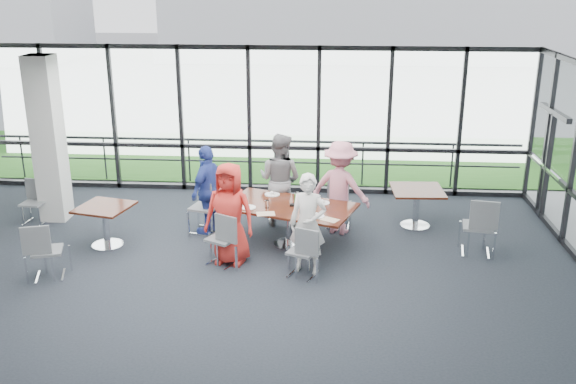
# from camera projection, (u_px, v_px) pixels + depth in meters

# --- Properties ---
(floor) EXTENTS (12.00, 10.00, 0.02)m
(floor) POSITION_uv_depth(u_px,v_px,m) (208.00, 296.00, 9.65)
(floor) COLOR #1D242A
(floor) RESTS_ON ground
(ceiling) EXTENTS (12.00, 10.00, 0.04)m
(ceiling) POSITION_uv_depth(u_px,v_px,m) (198.00, 83.00, 8.62)
(ceiling) COLOR silver
(ceiling) RESTS_ON ground
(curtain_wall_back) EXTENTS (12.00, 0.10, 3.20)m
(curtain_wall_back) POSITION_uv_depth(u_px,v_px,m) (249.00, 120.00, 13.86)
(curtain_wall_back) COLOR white
(curtain_wall_back) RESTS_ON ground
(exit_door) EXTENTS (0.12, 1.60, 2.10)m
(exit_door) POSITION_uv_depth(u_px,v_px,m) (548.00, 167.00, 12.43)
(exit_door) COLOR black
(exit_door) RESTS_ON ground
(structural_column) EXTENTS (0.50, 0.50, 3.20)m
(structural_column) POSITION_uv_depth(u_px,v_px,m) (48.00, 140.00, 12.22)
(structural_column) COLOR silver
(structural_column) RESTS_ON ground
(apron) EXTENTS (80.00, 70.00, 0.02)m
(apron) POSITION_uv_depth(u_px,v_px,m) (272.00, 137.00, 19.10)
(apron) COLOR gray
(apron) RESTS_ON ground
(grass_strip) EXTENTS (80.00, 5.00, 0.01)m
(grass_strip) POSITION_uv_depth(u_px,v_px,m) (265.00, 154.00, 17.20)
(grass_strip) COLOR #225516
(grass_strip) RESTS_ON ground
(hangar_main) EXTENTS (24.00, 10.00, 6.00)m
(hangar_main) POSITION_uv_depth(u_px,v_px,m) (374.00, 2.00, 38.61)
(hangar_main) COLOR silver
(hangar_main) RESTS_ON ground
(guard_rail) EXTENTS (12.00, 0.06, 0.06)m
(guard_rail) POSITION_uv_depth(u_px,v_px,m) (254.00, 161.00, 14.78)
(guard_rail) COLOR #2D2D33
(guard_rail) RESTS_ON ground
(main_table) EXTENTS (2.50, 1.88, 0.75)m
(main_table) POSITION_uv_depth(u_px,v_px,m) (289.00, 211.00, 11.26)
(main_table) COLOR #3C1913
(main_table) RESTS_ON ground
(side_table_left) EXTENTS (1.03, 1.03, 0.75)m
(side_table_left) POSITION_uv_depth(u_px,v_px,m) (105.00, 212.00, 11.23)
(side_table_left) COLOR #3C1913
(side_table_left) RESTS_ON ground
(side_table_right) EXTENTS (1.00, 1.00, 0.75)m
(side_table_right) POSITION_uv_depth(u_px,v_px,m) (417.00, 194.00, 12.11)
(side_table_right) COLOR #3C1913
(side_table_right) RESTS_ON ground
(diner_near_left) EXTENTS (0.93, 0.70, 1.72)m
(diner_near_left) POSITION_uv_depth(u_px,v_px,m) (230.00, 214.00, 10.53)
(diner_near_left) COLOR red
(diner_near_left) RESTS_ON ground
(diner_near_right) EXTENTS (0.67, 0.54, 1.65)m
(diner_near_right) POSITION_uv_depth(u_px,v_px,m) (308.00, 224.00, 10.20)
(diner_near_right) COLOR silver
(diner_near_right) RESTS_ON ground
(diner_far_left) EXTENTS (1.02, 0.84, 1.80)m
(diner_far_left) POSITION_uv_depth(u_px,v_px,m) (280.00, 180.00, 12.15)
(diner_far_left) COLOR slate
(diner_far_left) RESTS_ON ground
(diner_far_right) EXTENTS (1.26, 0.96, 1.75)m
(diner_far_right) POSITION_uv_depth(u_px,v_px,m) (340.00, 188.00, 11.77)
(diner_far_right) COLOR pink
(diner_far_right) RESTS_ON ground
(diner_end) EXTENTS (0.87, 1.11, 1.67)m
(diner_end) POSITION_uv_depth(u_px,v_px,m) (208.00, 190.00, 11.79)
(diner_end) COLOR #2E43A0
(diner_end) RESTS_ON ground
(chair_main_nl) EXTENTS (0.60, 0.60, 0.91)m
(chair_main_nl) POSITION_uv_depth(u_px,v_px,m) (222.00, 239.00, 10.57)
(chair_main_nl) COLOR slate
(chair_main_nl) RESTS_ON ground
(chair_main_nr) EXTENTS (0.55, 0.55, 0.86)m
(chair_main_nr) POSITION_uv_depth(u_px,v_px,m) (303.00, 251.00, 10.15)
(chair_main_nr) COLOR slate
(chair_main_nr) RESTS_ON ground
(chair_main_fl) EXTENTS (0.54, 0.54, 0.90)m
(chair_main_fl) POSITION_uv_depth(u_px,v_px,m) (282.00, 197.00, 12.59)
(chair_main_fl) COLOR slate
(chair_main_fl) RESTS_ON ground
(chair_main_fr) EXTENTS (0.48, 0.48, 0.89)m
(chair_main_fr) POSITION_uv_depth(u_px,v_px,m) (339.00, 205.00, 12.16)
(chair_main_fr) COLOR slate
(chair_main_fr) RESTS_ON ground
(chair_main_end) EXTENTS (0.58, 0.58, 0.97)m
(chair_main_end) POSITION_uv_depth(u_px,v_px,m) (204.00, 207.00, 11.91)
(chair_main_end) COLOR slate
(chair_main_end) RESTS_ON ground
(chair_spare_la) EXTENTS (0.57, 0.57, 0.92)m
(chair_spare_la) POSITION_uv_depth(u_px,v_px,m) (47.00, 251.00, 10.10)
(chair_spare_la) COLOR slate
(chair_spare_la) RESTS_ON ground
(chair_spare_lb) EXTENTS (0.44, 0.44, 0.83)m
(chair_spare_lb) POSITION_uv_depth(u_px,v_px,m) (33.00, 203.00, 12.34)
(chair_spare_lb) COLOR slate
(chair_spare_lb) RESTS_ON ground
(chair_spare_r) EXTENTS (0.56, 0.56, 1.01)m
(chair_spare_r) POSITION_uv_depth(u_px,v_px,m) (478.00, 226.00, 10.96)
(chair_spare_r) COLOR slate
(chair_spare_r) RESTS_ON ground
(plate_nl) EXTENTS (0.27, 0.27, 0.01)m
(plate_nl) POSITION_uv_depth(u_px,v_px,m) (248.00, 207.00, 11.11)
(plate_nl) COLOR white
(plate_nl) RESTS_ON main_table
(plate_nr) EXTENTS (0.25, 0.25, 0.01)m
(plate_nr) POSITION_uv_depth(u_px,v_px,m) (317.00, 216.00, 10.71)
(plate_nr) COLOR white
(plate_nr) RESTS_ON main_table
(plate_fl) EXTENTS (0.28, 0.28, 0.01)m
(plate_fl) POSITION_uv_depth(u_px,v_px,m) (272.00, 194.00, 11.77)
(plate_fl) COLOR white
(plate_fl) RESTS_ON main_table
(plate_fr) EXTENTS (0.24, 0.24, 0.01)m
(plate_fr) POSITION_uv_depth(u_px,v_px,m) (323.00, 203.00, 11.33)
(plate_fr) COLOR white
(plate_fr) RESTS_ON main_table
(plate_end) EXTENTS (0.27, 0.27, 0.01)m
(plate_end) POSITION_uv_depth(u_px,v_px,m) (239.00, 199.00, 11.55)
(plate_end) COLOR white
(plate_end) RESTS_ON main_table
(tumbler_a) EXTENTS (0.07, 0.07, 0.14)m
(tumbler_a) POSITION_uv_depth(u_px,v_px,m) (267.00, 204.00, 11.09)
(tumbler_a) COLOR white
(tumbler_a) RESTS_ON main_table
(tumbler_b) EXTENTS (0.06, 0.06, 0.13)m
(tumbler_b) POSITION_uv_depth(u_px,v_px,m) (301.00, 210.00, 10.85)
(tumbler_b) COLOR white
(tumbler_b) RESTS_ON main_table
(tumbler_c) EXTENTS (0.08, 0.08, 0.15)m
(tumbler_c) POSITION_uv_depth(u_px,v_px,m) (297.00, 196.00, 11.47)
(tumbler_c) COLOR white
(tumbler_c) RESTS_ON main_table
(tumbler_d) EXTENTS (0.07, 0.07, 0.14)m
(tumbler_d) POSITION_uv_depth(u_px,v_px,m) (243.00, 198.00, 11.41)
(tumbler_d) COLOR white
(tumbler_d) RESTS_ON main_table
(menu_a) EXTENTS (0.34, 0.27, 0.00)m
(menu_a) POSITION_uv_depth(u_px,v_px,m) (266.00, 214.00, 10.83)
(menu_a) COLOR white
(menu_a) RESTS_ON main_table
(menu_b) EXTENTS (0.34, 0.31, 0.00)m
(menu_b) POSITION_uv_depth(u_px,v_px,m) (330.00, 220.00, 10.57)
(menu_b) COLOR white
(menu_b) RESTS_ON main_table
(menu_c) EXTENTS (0.33, 0.24, 0.00)m
(menu_c) POSITION_uv_depth(u_px,v_px,m) (310.00, 200.00, 11.51)
(menu_c) COLOR white
(menu_c) RESTS_ON main_table
(condiment_caddy) EXTENTS (0.10, 0.07, 0.04)m
(condiment_caddy) POSITION_uv_depth(u_px,v_px,m) (293.00, 205.00, 11.20)
(condiment_caddy) COLOR black
(condiment_caddy) RESTS_ON main_table
(ketchup_bottle) EXTENTS (0.06, 0.06, 0.18)m
(ketchup_bottle) POSITION_uv_depth(u_px,v_px,m) (296.00, 199.00, 11.26)
(ketchup_bottle) COLOR #B90D00
(ketchup_bottle) RESTS_ON main_table
(green_bottle) EXTENTS (0.05, 0.05, 0.20)m
(green_bottle) POSITION_uv_depth(u_px,v_px,m) (296.00, 200.00, 11.22)
(green_bottle) COLOR #207421
(green_bottle) RESTS_ON main_table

